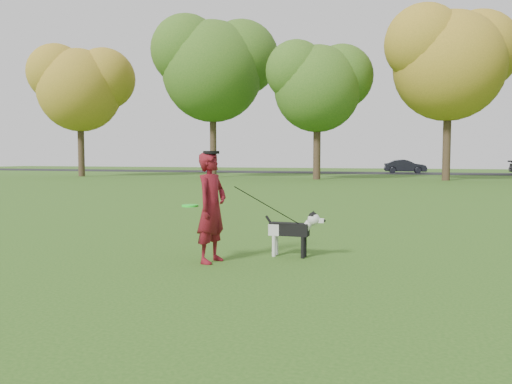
% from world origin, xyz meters
% --- Properties ---
extents(ground, '(120.00, 120.00, 0.00)m').
position_xyz_m(ground, '(0.00, 0.00, 0.00)').
color(ground, '#285116').
rests_on(ground, ground).
extents(road, '(120.00, 7.00, 0.02)m').
position_xyz_m(road, '(0.00, 40.00, 0.01)').
color(road, black).
rests_on(road, ground).
extents(man, '(0.45, 0.61, 1.53)m').
position_xyz_m(man, '(-0.28, -0.56, 0.77)').
color(man, '#570D0C').
rests_on(man, ground).
extents(dog, '(0.91, 0.18, 0.69)m').
position_xyz_m(dog, '(0.72, 0.16, 0.42)').
color(dog, black).
rests_on(dog, ground).
extents(car_mid, '(3.82, 1.70, 1.22)m').
position_xyz_m(car_mid, '(1.18, 40.00, 0.63)').
color(car_mid, black).
rests_on(car_mid, road).
extents(man_held_items, '(1.52, 0.92, 1.08)m').
position_xyz_m(man_held_items, '(0.46, -0.23, 0.76)').
color(man_held_items, '#1FFC2B').
rests_on(man_held_items, ground).
extents(tree_row, '(51.74, 8.86, 12.01)m').
position_xyz_m(tree_row, '(-1.43, 26.07, 7.41)').
color(tree_row, '#38281C').
rests_on(tree_row, ground).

